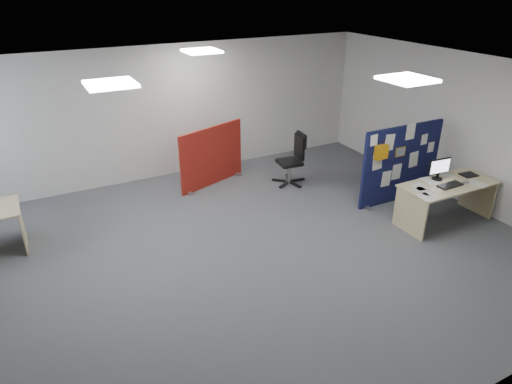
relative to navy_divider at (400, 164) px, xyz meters
name	(u,v)px	position (x,y,z in m)	size (l,w,h in m)	color
floor	(239,253)	(-3.46, -0.30, -0.75)	(9.00, 9.00, 0.00)	#515358
ceiling	(236,77)	(-3.46, -0.30, 1.95)	(9.00, 7.00, 0.02)	white
wall_back	(164,113)	(-3.46, 3.20, 0.60)	(9.00, 0.02, 2.70)	silver
wall_front	(424,325)	(-3.46, -3.80, 0.60)	(9.00, 0.02, 2.70)	silver
wall_right	(459,129)	(1.04, -0.30, 0.60)	(0.02, 7.00, 2.70)	silver
ceiling_lights	(237,69)	(-3.12, 0.37, 1.92)	(4.10, 4.10, 0.04)	white
navy_divider	(400,164)	(0.00, 0.00, 0.00)	(1.78, 0.30, 1.51)	#10153B
main_desk	(445,192)	(0.12, -0.98, -0.19)	(1.68, 0.75, 0.73)	#D1C186
monitor_main	(439,168)	(0.07, -0.81, 0.19)	(0.43, 0.18, 0.37)	black
keyboard	(450,185)	(0.06, -1.10, 0.00)	(0.45, 0.18, 0.03)	black
mouse	(466,182)	(0.39, -1.15, 0.00)	(0.10, 0.06, 0.03)	#99989D
paper_tray	(469,175)	(0.71, -0.94, -0.01)	(0.28, 0.22, 0.01)	black
red_divider	(212,157)	(-2.81, 2.31, -0.15)	(1.53, 0.59, 1.21)	maroon
office_chair	(294,156)	(-1.30, 1.59, -0.16)	(0.68, 0.69, 1.04)	black
desk_papers	(437,185)	(-0.12, -0.99, -0.01)	(1.41, 0.87, 0.00)	white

